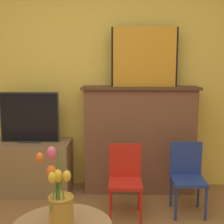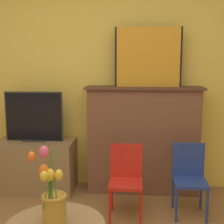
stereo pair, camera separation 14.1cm
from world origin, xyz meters
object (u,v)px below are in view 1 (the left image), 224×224
tv_monitor (30,118)px  chair_red (125,176)px  chair_blue (187,173)px  vase_tulips (60,202)px  painting (144,57)px

tv_monitor → chair_red: size_ratio=0.96×
chair_red → chair_blue: (0.60, 0.08, 0.00)m
chair_red → chair_blue: 0.61m
chair_blue → vase_tulips: size_ratio=1.29×
tv_monitor → chair_red: bearing=-26.4°
chair_blue → vase_tulips: vase_tulips is taller
painting → chair_red: (-0.21, -0.60, -1.12)m
tv_monitor → vase_tulips: (0.62, -1.55, -0.24)m
painting → chair_red: size_ratio=1.06×
painting → tv_monitor: painting is taller
chair_red → chair_blue: bearing=7.9°
tv_monitor → painting: bearing=3.9°
painting → chair_blue: (0.39, -0.52, -1.12)m
painting → vase_tulips: 1.97m
chair_blue → vase_tulips: (-1.02, -1.12, 0.22)m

